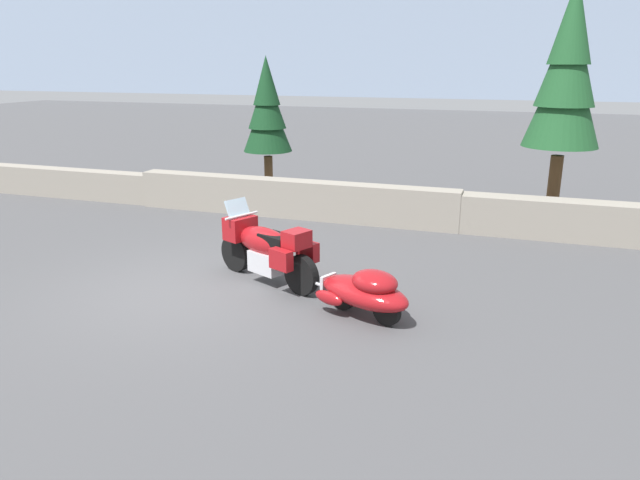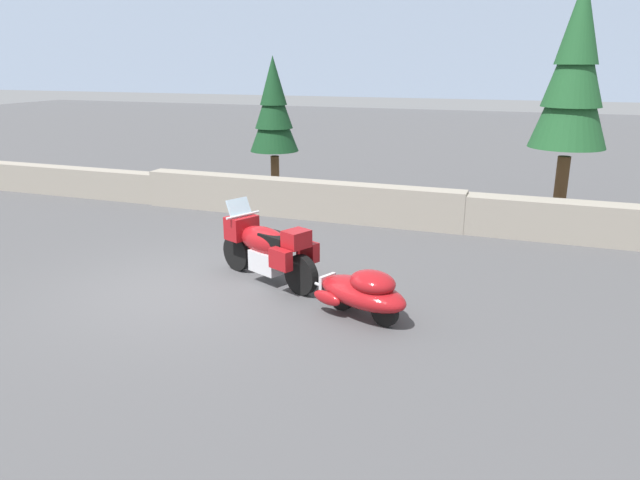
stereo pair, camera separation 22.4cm
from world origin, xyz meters
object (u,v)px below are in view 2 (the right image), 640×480
(touring_motorcycle, at_px, (267,247))
(pine_tree_secondary, at_px, (274,109))
(pine_tree_tall, at_px, (575,73))
(car_shaped_trailer, at_px, (363,291))

(touring_motorcycle, distance_m, pine_tree_secondary, 7.15)
(pine_tree_tall, distance_m, pine_tree_secondary, 7.56)
(car_shaped_trailer, relative_size, pine_tree_tall, 0.40)
(touring_motorcycle, relative_size, car_shaped_trailer, 1.00)
(car_shaped_trailer, bearing_deg, pine_tree_secondary, 122.67)
(touring_motorcycle, xyz_separation_m, pine_tree_secondary, (-2.71, 6.38, 1.75))
(car_shaped_trailer, relative_size, pine_tree_secondary, 0.57)
(car_shaped_trailer, xyz_separation_m, pine_tree_tall, (2.81, 6.68, 2.97))
(car_shaped_trailer, xyz_separation_m, pine_tree_secondary, (-4.65, 7.26, 1.96))
(touring_motorcycle, height_order, pine_tree_tall, pine_tree_tall)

